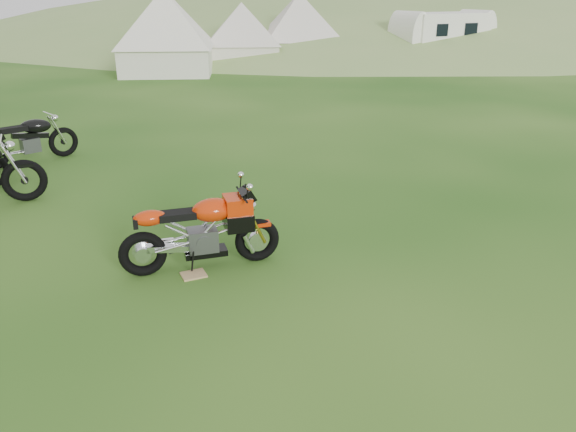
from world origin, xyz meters
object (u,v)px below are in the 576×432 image
object	(u,v)px
plywood_board	(194,275)
tent_mid	(242,35)
caravan	(442,38)
tent_left	(166,35)
tent_right	(299,30)
sport_motorcycle	(200,226)
vintage_moto_c	(28,138)

from	to	relation	value
plywood_board	tent_mid	bearing A→B (deg)	73.27
tent_mid	caravan	world-z (taller)	tent_mid
tent_left	tent_right	xyz separation A→B (m)	(6.30, 1.89, -0.05)
tent_mid	tent_right	xyz separation A→B (m)	(2.80, 0.37, 0.11)
sport_motorcycle	caravan	distance (m)	22.26
sport_motorcycle	tent_right	world-z (taller)	tent_right
plywood_board	tent_right	bearing A→B (deg)	66.32
plywood_board	caravan	world-z (taller)	caravan
sport_motorcycle	vintage_moto_c	bearing A→B (deg)	114.89
sport_motorcycle	tent_right	xyz separation A→B (m)	(8.41, 19.33, 0.89)
vintage_moto_c	tent_mid	bearing A→B (deg)	35.64
tent_left	tent_mid	world-z (taller)	tent_left
tent_left	caravan	world-z (taller)	tent_left
tent_left	tent_right	size ratio (longest dim) A/B	1.03
tent_mid	tent_right	bearing A→B (deg)	22.12
sport_motorcycle	vintage_moto_c	distance (m)	5.95
vintage_moto_c	tent_mid	world-z (taller)	tent_mid
vintage_moto_c	tent_right	distance (m)	17.49
tent_left	caravan	bearing A→B (deg)	12.90
sport_motorcycle	tent_left	distance (m)	17.58
vintage_moto_c	sport_motorcycle	bearing A→B (deg)	-91.64
sport_motorcycle	tent_mid	size ratio (longest dim) A/B	0.60
vintage_moto_c	caravan	bearing A→B (deg)	10.21
tent_mid	caravan	size ratio (longest dim) A/B	0.64
vintage_moto_c	tent_left	xyz separation A→B (m)	(4.37, 11.93, 1.00)
plywood_board	vintage_moto_c	size ratio (longest dim) A/B	0.15
tent_right	caravan	world-z (taller)	tent_right
sport_motorcycle	vintage_moto_c	size ratio (longest dim) A/B	0.99
plywood_board	tent_right	distance (m)	21.34
tent_mid	caravan	distance (m)	9.11
tent_mid	tent_right	world-z (taller)	tent_right
tent_mid	tent_left	bearing A→B (deg)	-141.91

